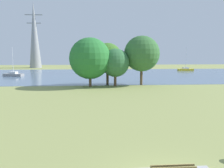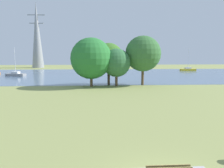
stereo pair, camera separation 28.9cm
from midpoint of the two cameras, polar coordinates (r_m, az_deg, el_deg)
name	(u,v)px [view 1 (the left image)]	position (r m, az deg, el deg)	size (l,w,h in m)	color
ground_plane	(118,94)	(30.92, 1.29, -2.41)	(160.00, 160.00, 0.00)	#8C9351
water_surface	(107,75)	(58.62, -1.30, 2.36)	(140.00, 40.00, 0.02)	slate
sailboat_gray	(13,74)	(59.32, -23.50, 2.23)	(5.03, 2.79, 6.86)	gray
sailboat_brown	(116,70)	(68.78, 0.93, 3.53)	(5.01, 2.52, 7.63)	brown
sailboat_yellow	(186,69)	(75.50, 17.79, 3.53)	(4.85, 1.67, 7.40)	yellow
tree_west_far	(90,58)	(37.16, -5.75, 6.37)	(6.69, 6.69, 7.94)	brown
tree_east_near	(107,58)	(39.32, -1.36, 6.55)	(5.06, 5.06, 7.19)	brown
tree_east_far	(115,63)	(37.64, 0.59, 5.31)	(4.67, 4.67, 6.21)	brown
tree_mid_shore	(142,54)	(39.39, 7.21, 7.51)	(6.05, 6.05, 8.39)	brown
electricity_pylon	(34,35)	(91.86, -18.88, 11.51)	(6.40, 4.40, 24.46)	gray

